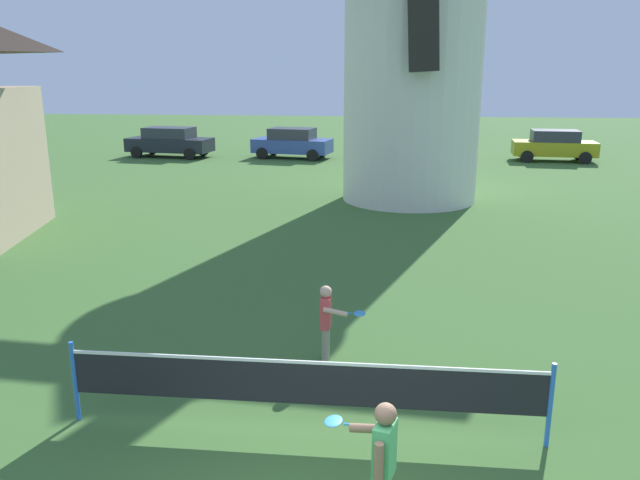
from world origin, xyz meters
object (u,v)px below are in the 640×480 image
object	(u,v)px
player_near	(382,461)
parked_car_silver	(416,143)
tennis_net	(304,383)
parked_car_blue	(292,143)
parked_car_black	(170,142)
player_far	(327,319)
parked_car_mustard	(554,145)
windmill	(415,17)

from	to	relation	value
player_near	parked_car_silver	world-z (taller)	parked_car_silver
tennis_net	parked_car_blue	size ratio (longest dim) A/B	1.41
parked_car_black	parked_car_blue	size ratio (longest dim) A/B	1.08
player_far	parked_car_silver	size ratio (longest dim) A/B	0.28
parked_car_black	parked_car_mustard	size ratio (longest dim) A/B	1.11
player_near	parked_car_black	xyz separation A→B (m)	(-11.40, 27.19, 0.01)
player_far	parked_car_mustard	bearing A→B (deg)	68.57
parked_car_blue	parked_car_silver	bearing A→B (deg)	4.86
parked_car_blue	tennis_net	bearing A→B (deg)	-81.41
parked_car_blue	player_far	bearing A→B (deg)	-80.42
tennis_net	parked_car_mustard	bearing A→B (deg)	69.93
player_near	player_far	distance (m)	3.85
windmill	tennis_net	xyz separation A→B (m)	(-1.81, -15.21, -5.47)
tennis_net	parked_car_black	xyz separation A→B (m)	(-10.42, 25.51, 0.12)
player_near	parked_car_blue	distance (m)	27.81
parked_car_black	player_near	bearing A→B (deg)	-67.26
player_far	parked_car_black	xyz separation A→B (m)	(-10.53, 23.44, 0.11)
parked_car_blue	parked_car_silver	world-z (taller)	same
tennis_net	player_far	world-z (taller)	player_far
parked_car_black	parked_car_blue	distance (m)	6.54
parked_car_black	parked_car_blue	world-z (taller)	same
windmill	tennis_net	bearing A→B (deg)	-96.78
player_near	player_far	size ratio (longest dim) A/B	1.14
tennis_net	windmill	bearing A→B (deg)	83.22
tennis_net	parked_car_mustard	xyz separation A→B (m)	(9.47, 25.93, 0.12)
player_far	parked_car_black	bearing A→B (deg)	114.18
windmill	player_far	distance (m)	14.33
parked_car_mustard	parked_car_black	bearing A→B (deg)	-178.80
windmill	player_near	world-z (taller)	windmill
player_near	parked_car_silver	size ratio (longest dim) A/B	0.31
player_near	parked_car_blue	xyz separation A→B (m)	(-4.86, 27.38, 0.01)
windmill	player_near	size ratio (longest dim) A/B	9.11
tennis_net	player_near	xyz separation A→B (m)	(0.98, -1.68, 0.11)
player_far	parked_car_mustard	size ratio (longest dim) A/B	0.30
windmill	tennis_net	distance (m)	16.26
windmill	parked_car_silver	xyz separation A→B (m)	(0.77, 11.04, -5.35)
windmill	parked_car_mustard	world-z (taller)	windmill
tennis_net	parked_car_blue	world-z (taller)	parked_car_blue
windmill	parked_car_black	bearing A→B (deg)	139.89
windmill	parked_car_black	size ratio (longest dim) A/B	2.78
parked_car_blue	parked_car_mustard	world-z (taller)	same
player_far	parked_car_black	world-z (taller)	parked_car_black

